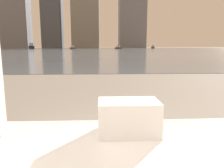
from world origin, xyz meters
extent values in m
cube|color=white|center=(-0.06, 0.93, 0.52)|extent=(0.28, 0.18, 0.04)
cube|color=white|center=(-0.06, 0.93, 0.56)|extent=(0.28, 0.18, 0.04)
cube|color=white|center=(-0.06, 0.93, 0.60)|extent=(0.28, 0.18, 0.04)
cube|color=white|center=(-0.06, 0.93, 0.64)|extent=(0.28, 0.18, 0.04)
cube|color=slate|center=(0.00, 62.00, 0.01)|extent=(180.00, 110.00, 0.01)
cube|color=#4C4C51|center=(4.83, 68.65, 0.26)|extent=(2.18, 2.94, 0.49)
cube|color=silver|center=(4.83, 68.65, 0.78)|extent=(1.12, 1.26, 0.56)
cube|color=navy|center=(-25.18, 79.38, 0.48)|extent=(3.23, 5.67, 0.94)
cube|color=silver|center=(-25.18, 79.38, 1.49)|extent=(1.84, 2.30, 1.07)
cube|color=#4C4C51|center=(19.51, 84.82, 0.32)|extent=(2.15, 3.76, 0.62)
cube|color=silver|center=(19.51, 84.82, 0.99)|extent=(1.22, 1.53, 0.71)
cube|color=#4C4C51|center=(-9.17, 67.40, 0.25)|extent=(2.08, 2.93, 0.49)
cube|color=silver|center=(-9.17, 67.40, 0.78)|extent=(1.08, 1.25, 0.56)
cube|color=slate|center=(15.53, 118.00, 21.08)|extent=(13.55, 12.62, 42.16)
camera|label=1|loc=(-0.18, -0.04, 0.91)|focal=35.00mm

